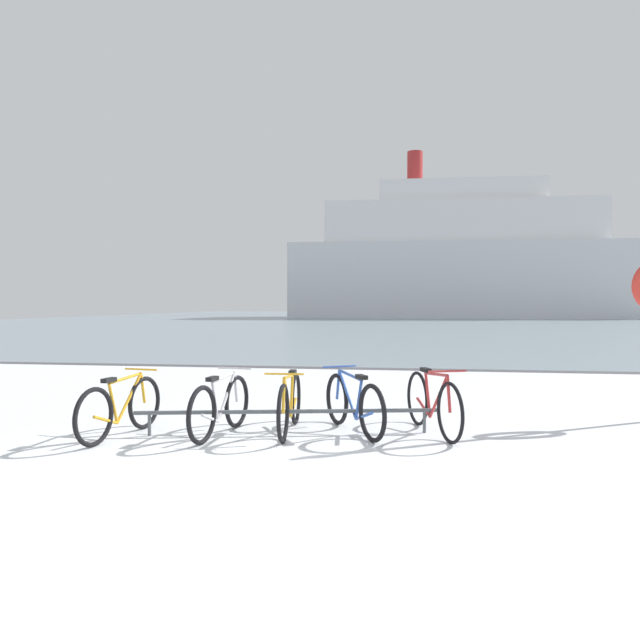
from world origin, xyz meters
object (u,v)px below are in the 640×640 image
Objects in this scene: bicycle_4 at (433,403)px; bicycle_1 at (221,406)px; bicycle_0 at (121,408)px; bicycle_3 at (353,404)px; bicycle_2 at (290,404)px; ferry_ship at (465,262)px.

bicycle_1 is at bearing -169.72° from bicycle_4.
bicycle_3 is (2.73, 0.64, 0.00)m from bicycle_0.
bicycle_4 is (3.70, 0.72, 0.02)m from bicycle_0.
bicycle_2 reaches higher than bicycle_0.
bicycle_1 is at bearing -166.44° from bicycle_3.
bicycle_0 is at bearing -167.18° from bicycle_1.
ferry_ship is at bearing 84.13° from bicycle_4.
bicycle_2 is at bearing -173.29° from bicycle_4.
bicycle_1 is 0.84m from bicycle_2.
bicycle_0 is 1.18m from bicycle_1.
ferry_ship is (9.97, 61.76, 6.02)m from bicycle_0.
bicycle_4 is (0.97, 0.08, 0.02)m from bicycle_3.
bicycle_3 reaches higher than bicycle_0.
bicycle_2 reaches higher than bicycle_1.
bicycle_1 is 0.94× the size of bicycle_2.
bicycle_2 is 1.11× the size of bicycle_3.
bicycle_3 is at bearing 13.56° from bicycle_1.
bicycle_0 is 0.96× the size of bicycle_2.
bicycle_2 reaches higher than bicycle_3.
bicycle_4 is (2.55, 0.46, 0.02)m from bicycle_1.
bicycle_2 is 1.03× the size of bicycle_4.
bicycle_1 reaches higher than bicycle_0.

